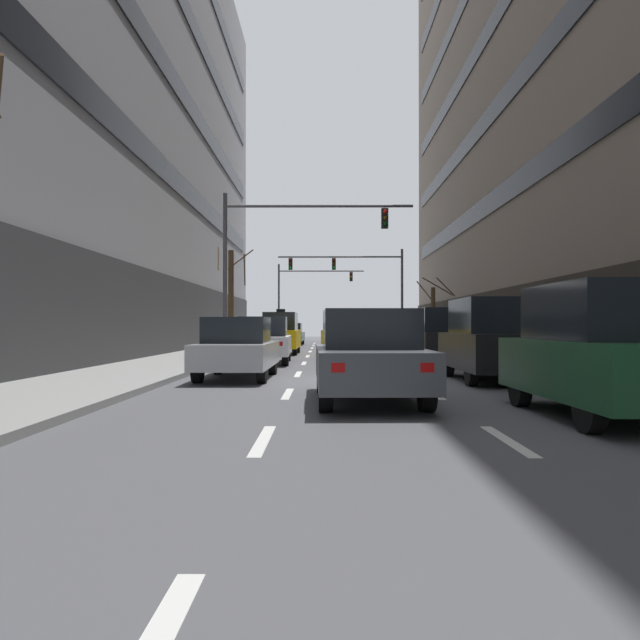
% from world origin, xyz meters
% --- Properties ---
extents(ground_plane, '(120.00, 120.00, 0.00)m').
position_xyz_m(ground_plane, '(0.00, 0.00, 0.00)').
color(ground_plane, '#515156').
extents(sidewalk_left, '(3.50, 80.00, 0.14)m').
position_xyz_m(sidewalk_left, '(-6.27, 0.00, 0.07)').
color(sidewalk_left, gray).
rests_on(sidewalk_left, ground).
extents(sidewalk_right, '(3.50, 80.00, 0.14)m').
position_xyz_m(sidewalk_right, '(6.27, 0.00, 0.07)').
color(sidewalk_right, gray).
rests_on(sidewalk_right, ground).
extents(lane_stripe_l1_s2, '(0.16, 2.00, 0.01)m').
position_xyz_m(lane_stripe_l1_s2, '(-1.51, -8.00, 0.00)').
color(lane_stripe_l1_s2, silver).
rests_on(lane_stripe_l1_s2, ground).
extents(lane_stripe_l1_s3, '(0.16, 2.00, 0.01)m').
position_xyz_m(lane_stripe_l1_s3, '(-1.51, -3.00, 0.00)').
color(lane_stripe_l1_s3, silver).
rests_on(lane_stripe_l1_s3, ground).
extents(lane_stripe_l1_s4, '(0.16, 2.00, 0.01)m').
position_xyz_m(lane_stripe_l1_s4, '(-1.51, 2.00, 0.00)').
color(lane_stripe_l1_s4, silver).
rests_on(lane_stripe_l1_s4, ground).
extents(lane_stripe_l1_s5, '(0.16, 2.00, 0.01)m').
position_xyz_m(lane_stripe_l1_s5, '(-1.51, 7.00, 0.00)').
color(lane_stripe_l1_s5, silver).
rests_on(lane_stripe_l1_s5, ground).
extents(lane_stripe_l1_s6, '(0.16, 2.00, 0.01)m').
position_xyz_m(lane_stripe_l1_s6, '(-1.51, 12.00, 0.00)').
color(lane_stripe_l1_s6, silver).
rests_on(lane_stripe_l1_s6, ground).
extents(lane_stripe_l1_s7, '(0.16, 2.00, 0.01)m').
position_xyz_m(lane_stripe_l1_s7, '(-1.51, 17.00, 0.00)').
color(lane_stripe_l1_s7, silver).
rests_on(lane_stripe_l1_s7, ground).
extents(lane_stripe_l1_s8, '(0.16, 2.00, 0.01)m').
position_xyz_m(lane_stripe_l1_s8, '(-1.51, 22.00, 0.00)').
color(lane_stripe_l1_s8, silver).
rests_on(lane_stripe_l1_s8, ground).
extents(lane_stripe_l1_s9, '(0.16, 2.00, 0.01)m').
position_xyz_m(lane_stripe_l1_s9, '(-1.51, 27.00, 0.00)').
color(lane_stripe_l1_s9, silver).
rests_on(lane_stripe_l1_s9, ground).
extents(lane_stripe_l1_s10, '(0.16, 2.00, 0.01)m').
position_xyz_m(lane_stripe_l1_s10, '(-1.51, 32.00, 0.00)').
color(lane_stripe_l1_s10, silver).
rests_on(lane_stripe_l1_s10, ground).
extents(lane_stripe_l2_s2, '(0.16, 2.00, 0.01)m').
position_xyz_m(lane_stripe_l2_s2, '(1.51, -8.00, 0.00)').
color(lane_stripe_l2_s2, silver).
rests_on(lane_stripe_l2_s2, ground).
extents(lane_stripe_l2_s3, '(0.16, 2.00, 0.01)m').
position_xyz_m(lane_stripe_l2_s3, '(1.51, -3.00, 0.00)').
color(lane_stripe_l2_s3, silver).
rests_on(lane_stripe_l2_s3, ground).
extents(lane_stripe_l2_s4, '(0.16, 2.00, 0.01)m').
position_xyz_m(lane_stripe_l2_s4, '(1.51, 2.00, 0.00)').
color(lane_stripe_l2_s4, silver).
rests_on(lane_stripe_l2_s4, ground).
extents(lane_stripe_l2_s5, '(0.16, 2.00, 0.01)m').
position_xyz_m(lane_stripe_l2_s5, '(1.51, 7.00, 0.00)').
color(lane_stripe_l2_s5, silver).
rests_on(lane_stripe_l2_s5, ground).
extents(lane_stripe_l2_s6, '(0.16, 2.00, 0.01)m').
position_xyz_m(lane_stripe_l2_s6, '(1.51, 12.00, 0.00)').
color(lane_stripe_l2_s6, silver).
rests_on(lane_stripe_l2_s6, ground).
extents(lane_stripe_l2_s7, '(0.16, 2.00, 0.01)m').
position_xyz_m(lane_stripe_l2_s7, '(1.51, 17.00, 0.00)').
color(lane_stripe_l2_s7, silver).
rests_on(lane_stripe_l2_s7, ground).
extents(lane_stripe_l2_s8, '(0.16, 2.00, 0.01)m').
position_xyz_m(lane_stripe_l2_s8, '(1.51, 22.00, 0.00)').
color(lane_stripe_l2_s8, silver).
rests_on(lane_stripe_l2_s8, ground).
extents(lane_stripe_l2_s9, '(0.16, 2.00, 0.01)m').
position_xyz_m(lane_stripe_l2_s9, '(1.51, 27.00, 0.00)').
color(lane_stripe_l2_s9, silver).
rests_on(lane_stripe_l2_s9, ground).
extents(lane_stripe_l2_s10, '(0.16, 2.00, 0.01)m').
position_xyz_m(lane_stripe_l2_s10, '(1.51, 32.00, 0.00)').
color(lane_stripe_l2_s10, silver).
rests_on(lane_stripe_l2_s10, ground).
extents(car_driving_0, '(1.87, 4.25, 1.58)m').
position_xyz_m(car_driving_0, '(-3.13, 27.26, 0.78)').
color(car_driving_0, black).
rests_on(car_driving_0, ground).
extents(car_driving_1, '(1.87, 4.37, 1.63)m').
position_xyz_m(car_driving_1, '(-3.05, 0.51, 0.80)').
color(car_driving_1, black).
rests_on(car_driving_1, ground).
extents(taxi_driving_2, '(1.83, 4.26, 2.23)m').
position_xyz_m(taxi_driving_2, '(-2.89, 14.18, 1.02)').
color(taxi_driving_2, black).
rests_on(taxi_driving_2, ground).
extents(car_driving_3, '(2.01, 4.60, 1.71)m').
position_xyz_m(car_driving_3, '(0.07, -4.26, 0.84)').
color(car_driving_3, black).
rests_on(car_driving_3, ground).
extents(taxi_driving_4, '(1.95, 4.32, 2.23)m').
position_xyz_m(taxi_driving_4, '(0.07, 14.25, 1.03)').
color(taxi_driving_4, black).
rests_on(taxi_driving_4, ground).
extents(car_driving_5, '(2.08, 4.68, 1.73)m').
position_xyz_m(car_driving_5, '(-3.00, 6.91, 0.85)').
color(car_driving_5, black).
rests_on(car_driving_5, ground).
extents(car_driving_6, '(1.88, 4.23, 1.56)m').
position_xyz_m(car_driving_6, '(0.15, 27.03, 0.77)').
color(car_driving_6, black).
rests_on(car_driving_6, ground).
extents(car_parked_0, '(1.88, 4.30, 2.06)m').
position_xyz_m(car_parked_0, '(3.47, -6.21, 1.03)').
color(car_parked_0, black).
rests_on(car_parked_0, ground).
extents(car_parked_1, '(1.83, 4.35, 2.10)m').
position_xyz_m(car_parked_1, '(3.47, -0.11, 1.05)').
color(car_parked_1, black).
rests_on(car_parked_1, ground).
extents(car_parked_2, '(1.83, 4.23, 2.04)m').
position_xyz_m(car_parked_2, '(3.47, 6.28, 1.01)').
color(car_parked_2, black).
rests_on(car_parked_2, ground).
extents(traffic_signal_0, '(8.00, 0.35, 6.84)m').
position_xyz_m(traffic_signal_0, '(-2.64, 9.74, 4.78)').
color(traffic_signal_0, '#4C4C51').
rests_on(traffic_signal_0, sidewalk_left).
extents(traffic_signal_1, '(9.12, 0.35, 6.84)m').
position_xyz_m(traffic_signal_1, '(1.85, 28.21, 4.98)').
color(traffic_signal_1, '#4C4C51').
rests_on(traffic_signal_1, sidewalk_right).
extents(traffic_signal_2, '(7.92, 0.34, 6.91)m').
position_xyz_m(traffic_signal_2, '(-2.68, 39.66, 4.78)').
color(traffic_signal_2, '#4C4C51').
rests_on(traffic_signal_2, sidewalk_left).
extents(street_tree_0, '(2.05, 2.05, 5.71)m').
position_xyz_m(street_tree_0, '(-5.91, 17.79, 2.97)').
color(street_tree_0, '#4C3823').
rests_on(street_tree_0, sidewalk_left).
extents(street_tree_1, '(2.33, 1.69, 4.15)m').
position_xyz_m(street_tree_1, '(5.93, 21.22, 2.13)').
color(street_tree_1, '#4C3823').
rests_on(street_tree_1, sidewalk_right).
extents(pedestrian_0, '(0.52, 0.26, 1.57)m').
position_xyz_m(pedestrian_0, '(6.39, 12.29, 1.04)').
color(pedestrian_0, '#383D59').
rests_on(pedestrian_0, sidewalk_right).
extents(pedestrian_1, '(0.30, 0.51, 1.70)m').
position_xyz_m(pedestrian_1, '(6.33, 0.51, 1.13)').
color(pedestrian_1, '#383D59').
rests_on(pedestrian_1, sidewalk_right).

